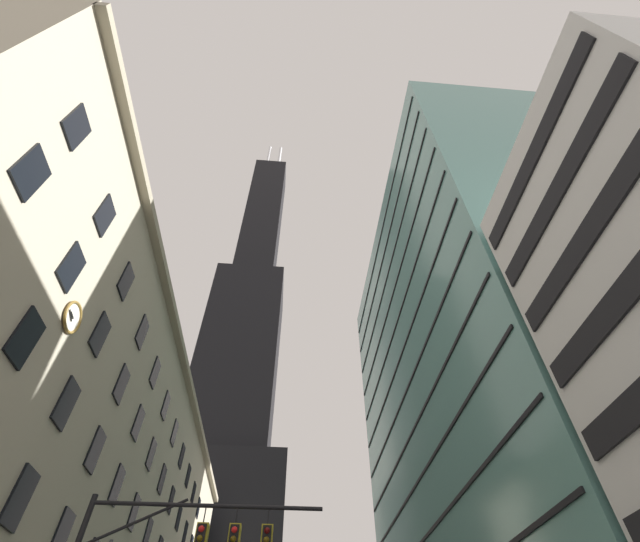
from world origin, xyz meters
TOP-DOWN VIEW (x-y plane):
  - station_building at (-18.04, 27.38)m, footprint 14.76×66.77m
  - dark_skyscraper at (-13.43, 79.82)m, footprint 26.89×26.89m
  - glass_office_midrise at (19.62, 24.81)m, footprint 17.35×41.08m

SIDE VIEW (x-z plane):
  - station_building at x=-18.04m, z-range -0.02..26.72m
  - glass_office_midrise at x=19.62m, z-range 0.00..51.52m
  - dark_skyscraper at x=-13.43m, z-range -38.28..145.31m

